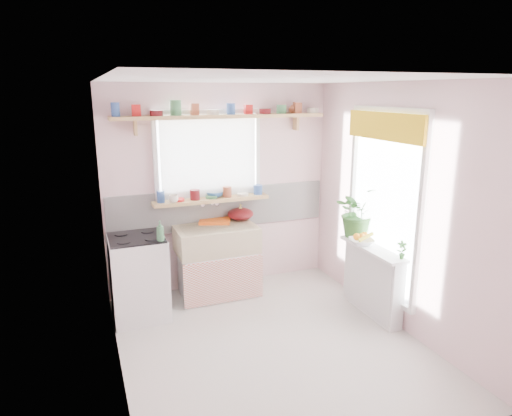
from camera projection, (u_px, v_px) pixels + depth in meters
name	position (u px, v px, depth m)	size (l,w,h in m)	color
room	(296.00, 186.00, 5.13)	(3.20, 3.20, 3.20)	beige
sink_unit	(217.00, 260.00, 5.47)	(0.95, 0.65, 1.11)	white
cooker	(139.00, 277.00, 4.91)	(0.58, 0.58, 0.93)	white
radiator_ledge	(372.00, 280.00, 5.00)	(0.22, 0.95, 0.78)	white
windowsill	(211.00, 200.00, 5.46)	(1.40, 0.22, 0.04)	tan
pine_shelf	(222.00, 116.00, 5.26)	(2.52, 0.24, 0.04)	tan
shelf_crockery	(218.00, 110.00, 5.23)	(2.47, 0.11, 0.12)	#3359A5
sill_crockery	(210.00, 194.00, 5.44)	(1.35, 0.11, 0.12)	#3359A5
dish_tray	(215.00, 221.00, 5.56)	(0.37, 0.28, 0.04)	orange
colander	(241.00, 214.00, 5.67)	(0.32, 0.32, 0.15)	#570E12
jade_plant	(358.00, 211.00, 5.21)	(0.53, 0.46, 0.59)	#306327
fruit_bowl	(361.00, 242.00, 4.98)	(0.26, 0.26, 0.06)	white
herb_pot	(402.00, 250.00, 4.54)	(0.10, 0.07, 0.19)	#316729
soap_bottle_sink	(240.00, 212.00, 5.66)	(0.09, 0.09, 0.20)	#EBD668
sill_cup	(174.00, 199.00, 5.23)	(0.11, 0.11, 0.09)	white
sill_bowl	(215.00, 194.00, 5.52)	(0.21, 0.21, 0.07)	#2C5691
shelf_vase	(294.00, 108.00, 5.63)	(0.13, 0.13, 0.13)	#B75A38
cooker_bottle	(160.00, 231.00, 4.65)	(0.08, 0.08, 0.21)	#3F7E4F
fruit	(362.00, 236.00, 4.97)	(0.20, 0.14, 0.10)	orange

